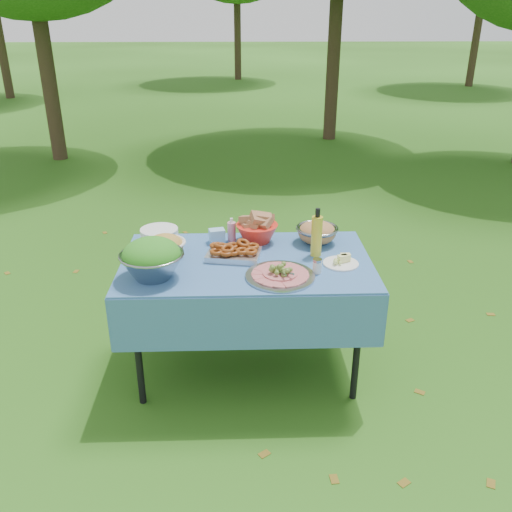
{
  "coord_description": "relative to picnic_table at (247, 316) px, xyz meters",
  "views": [
    {
      "loc": [
        -0.04,
        -2.88,
        2.1
      ],
      "look_at": [
        0.05,
        0.0,
        0.79
      ],
      "focal_mm": 38.0,
      "sensor_mm": 36.0,
      "label": 1
    }
  ],
  "objects": [
    {
      "name": "picnic_table",
      "position": [
        0.0,
        0.0,
        0.0
      ],
      "size": [
        1.46,
        0.86,
        0.76
      ],
      "primitive_type": "cube",
      "color": "#72A3DC",
      "rests_on": "ground"
    },
    {
      "name": "cheese_plate",
      "position": [
        0.54,
        -0.07,
        0.41
      ],
      "size": [
        0.21,
        0.21,
        0.06
      ],
      "primitive_type": "cylinder",
      "rotation": [
        0.0,
        0.0,
        -0.0
      ],
      "color": "white",
      "rests_on": "picnic_table"
    },
    {
      "name": "plate_stack",
      "position": [
        -0.55,
        0.3,
        0.42
      ],
      "size": [
        0.27,
        0.27,
        0.09
      ],
      "primitive_type": "cylinder",
      "rotation": [
        0.0,
        0.0,
        0.13
      ],
      "color": "white",
      "rests_on": "picnic_table"
    },
    {
      "name": "bread_bowl",
      "position": [
        0.07,
        0.28,
        0.47
      ],
      "size": [
        0.3,
        0.3,
        0.18
      ],
      "primitive_type": null,
      "rotation": [
        0.0,
        0.0,
        0.16
      ],
      "color": "red",
      "rests_on": "picnic_table"
    },
    {
      "name": "fried_tray",
      "position": [
        -0.08,
        0.04,
        0.42
      ],
      "size": [
        0.34,
        0.27,
        0.07
      ],
      "primitive_type": "cube",
      "rotation": [
        0.0,
        0.0,
        -0.18
      ],
      "color": "silver",
      "rests_on": "picnic_table"
    },
    {
      "name": "oil_bottle",
      "position": [
        0.41,
        0.06,
        0.53
      ],
      "size": [
        0.09,
        0.09,
        0.3
      ],
      "primitive_type": "cylinder",
      "rotation": [
        0.0,
        0.0,
        0.4
      ],
      "color": "gold",
      "rests_on": "picnic_table"
    },
    {
      "name": "sanitizer_bottle",
      "position": [
        -0.09,
        0.3,
        0.46
      ],
      "size": [
        0.05,
        0.05,
        0.15
      ],
      "primitive_type": "cylinder",
      "rotation": [
        0.0,
        0.0,
        -0.04
      ],
      "color": "pink",
      "rests_on": "picnic_table"
    },
    {
      "name": "charcuterie_platter",
      "position": [
        0.18,
        -0.23,
        0.42
      ],
      "size": [
        0.39,
        0.39,
        0.09
      ],
      "primitive_type": "cylinder",
      "rotation": [
        0.0,
        0.0,
        -0.02
      ],
      "color": "#A2A5A9",
      "rests_on": "picnic_table"
    },
    {
      "name": "wipes_box",
      "position": [
        -0.18,
        0.28,
        0.42
      ],
      "size": [
        0.11,
        0.09,
        0.09
      ],
      "primitive_type": "cube",
      "rotation": [
        0.0,
        0.0,
        0.22
      ],
      "color": "#93CAF6",
      "rests_on": "picnic_table"
    },
    {
      "name": "ground",
      "position": [
        0.0,
        0.0,
        -0.38
      ],
      "size": [
        80.0,
        80.0,
        0.0
      ],
      "primitive_type": "plane",
      "color": "#19370A",
      "rests_on": "ground"
    },
    {
      "name": "pasta_bowl_white",
      "position": [
        -0.48,
        0.08,
        0.45
      ],
      "size": [
        0.3,
        0.3,
        0.13
      ],
      "primitive_type": null,
      "rotation": [
        0.0,
        0.0,
        -0.3
      ],
      "color": "white",
      "rests_on": "picnic_table"
    },
    {
      "name": "salad_bowl",
      "position": [
        -0.52,
        -0.21,
        0.49
      ],
      "size": [
        0.46,
        0.46,
        0.23
      ],
      "primitive_type": null,
      "rotation": [
        0.0,
        0.0,
        0.42
      ],
      "color": "gray",
      "rests_on": "picnic_table"
    },
    {
      "name": "pasta_bowl_steel",
      "position": [
        0.45,
        0.26,
        0.45
      ],
      "size": [
        0.27,
        0.27,
        0.14
      ],
      "primitive_type": null,
      "rotation": [
        0.0,
        0.0,
        0.06
      ],
      "color": "gray",
      "rests_on": "picnic_table"
    },
    {
      "name": "shaker",
      "position": [
        0.39,
        -0.18,
        0.42
      ],
      "size": [
        0.06,
        0.06,
        0.08
      ],
      "primitive_type": "cylinder",
      "rotation": [
        0.0,
        0.0,
        -0.15
      ],
      "color": "silver",
      "rests_on": "picnic_table"
    }
  ]
}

